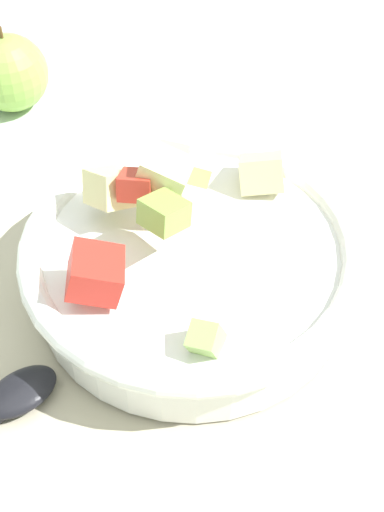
{
  "coord_description": "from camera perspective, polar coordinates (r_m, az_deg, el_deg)",
  "views": [
    {
      "loc": [
        -0.29,
        -0.25,
        0.45
      ],
      "look_at": [
        -0.02,
        0.01,
        0.05
      ],
      "focal_mm": 49.23,
      "sensor_mm": 36.0,
      "label": 1
    }
  ],
  "objects": [
    {
      "name": "placemat",
      "position": [
        0.59,
        1.9,
        -2.64
      ],
      "size": [
        0.5,
        0.37,
        0.01
      ],
      "primitive_type": "cube",
      "color": "#BCB299",
      "rests_on": "ground_plane"
    },
    {
      "name": "salad_bowl",
      "position": [
        0.56,
        -0.1,
        -0.3
      ],
      "size": [
        0.27,
        0.27,
        0.11
      ],
      "color": "white",
      "rests_on": "placemat"
    },
    {
      "name": "whole_apple",
      "position": [
        0.79,
        -14.6,
        14.21
      ],
      "size": [
        0.08,
        0.08,
        0.09
      ],
      "color": "#8CB74C",
      "rests_on": "ground_plane"
    },
    {
      "name": "ground_plane",
      "position": [
        0.59,
        1.89,
        -2.83
      ],
      "size": [
        2.4,
        2.4,
        0.0
      ],
      "primitive_type": "plane",
      "color": "silver"
    }
  ]
}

